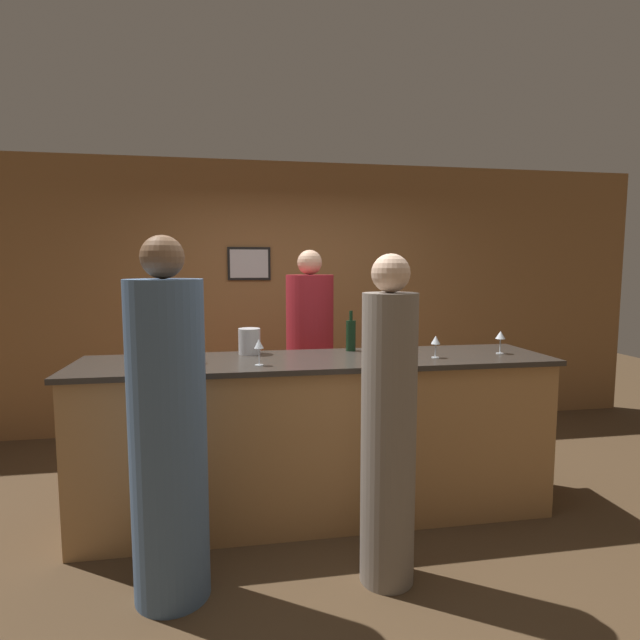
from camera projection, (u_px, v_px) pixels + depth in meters
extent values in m
plane|color=#4C3823|center=(319.00, 512.00, 3.50)|extent=(14.00, 14.00, 0.00)
cube|color=olive|center=(287.00, 297.00, 5.30)|extent=(8.00, 0.06, 2.80)
cube|color=black|center=(249.00, 264.00, 5.15)|extent=(0.44, 0.02, 0.34)
cube|color=silver|center=(249.00, 264.00, 5.14)|extent=(0.39, 0.00, 0.29)
cube|color=#B27F4C|center=(319.00, 439.00, 3.44)|extent=(3.14, 0.69, 1.06)
cube|color=#332D28|center=(319.00, 361.00, 3.39)|extent=(3.20, 0.75, 0.04)
cylinder|color=maroon|center=(310.00, 372.00, 4.24)|extent=(0.40, 0.40, 1.65)
sphere|color=tan|center=(310.00, 262.00, 4.14)|extent=(0.21, 0.21, 0.21)
cylinder|color=gray|center=(388.00, 440.00, 2.67)|extent=(0.29, 0.29, 1.58)
sphere|color=beige|center=(391.00, 273.00, 2.58)|extent=(0.20, 0.20, 0.20)
cylinder|color=#4C6B93|center=(168.00, 442.00, 2.53)|extent=(0.39, 0.39, 1.66)
sphere|color=brown|center=(162.00, 257.00, 2.43)|extent=(0.21, 0.21, 0.21)
cylinder|color=black|center=(351.00, 336.00, 3.68)|extent=(0.07, 0.07, 0.22)
cylinder|color=black|center=(351.00, 316.00, 3.66)|extent=(0.03, 0.03, 0.07)
cylinder|color=silver|center=(249.00, 341.00, 3.55)|extent=(0.16, 0.16, 0.18)
cylinder|color=silver|center=(384.00, 364.00, 3.16)|extent=(0.05, 0.05, 0.00)
cylinder|color=silver|center=(384.00, 356.00, 3.16)|extent=(0.01, 0.01, 0.10)
cone|color=silver|center=(385.00, 343.00, 3.15)|extent=(0.07, 0.07, 0.07)
cylinder|color=silver|center=(376.00, 360.00, 3.30)|extent=(0.05, 0.05, 0.00)
cylinder|color=silver|center=(376.00, 353.00, 3.29)|extent=(0.01, 0.01, 0.09)
cone|color=silver|center=(376.00, 340.00, 3.28)|extent=(0.08, 0.08, 0.07)
cylinder|color=silver|center=(259.00, 365.00, 3.13)|extent=(0.05, 0.05, 0.00)
cylinder|color=silver|center=(259.00, 356.00, 3.13)|extent=(0.01, 0.01, 0.10)
cone|color=silver|center=(259.00, 344.00, 3.12)|extent=(0.06, 0.06, 0.06)
cylinder|color=silver|center=(195.00, 363.00, 3.21)|extent=(0.05, 0.05, 0.00)
cylinder|color=silver|center=(195.00, 355.00, 3.20)|extent=(0.01, 0.01, 0.09)
cone|color=silver|center=(194.00, 343.00, 3.20)|extent=(0.08, 0.08, 0.06)
cylinder|color=silver|center=(500.00, 353.00, 3.56)|extent=(0.05, 0.05, 0.00)
cylinder|color=silver|center=(500.00, 346.00, 3.56)|extent=(0.01, 0.01, 0.10)
cone|color=silver|center=(500.00, 335.00, 3.55)|extent=(0.07, 0.07, 0.06)
cylinder|color=silver|center=(435.00, 357.00, 3.40)|extent=(0.05, 0.05, 0.00)
cylinder|color=silver|center=(435.00, 351.00, 3.39)|extent=(0.01, 0.01, 0.09)
cone|color=silver|center=(436.00, 340.00, 3.39)|extent=(0.06, 0.06, 0.06)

